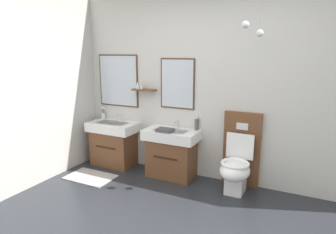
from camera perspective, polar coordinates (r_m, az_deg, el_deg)
wall_back at (r=4.02m, az=10.02°, el=6.30°), size 4.49×0.50×2.67m
bath_mat at (r=4.43m, az=-14.82°, el=-11.20°), size 0.68×0.44×0.01m
vanity_sink_left at (r=4.73m, az=-10.47°, el=-4.84°), size 0.76×0.45×0.69m
tap_on_left_sink at (r=4.75m, az=-9.51°, el=0.20°), size 0.03×0.13×0.11m
vanity_sink_right at (r=4.22m, az=0.72°, el=-6.77°), size 0.76×0.45×0.69m
tap_on_right_sink at (r=4.24m, az=1.67°, el=-1.10°), size 0.03×0.13×0.11m
toilet at (r=3.91m, az=13.44°, el=-8.55°), size 0.48×0.62×1.00m
toothbrush_cup at (r=4.92m, az=-12.43°, el=0.35°), size 0.07×0.07×0.19m
soap_dispenser at (r=4.12m, az=5.59°, el=-1.40°), size 0.06×0.06×0.19m
folded_hand_towel at (r=4.02m, az=-0.56°, el=-2.57°), size 0.22×0.16×0.04m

